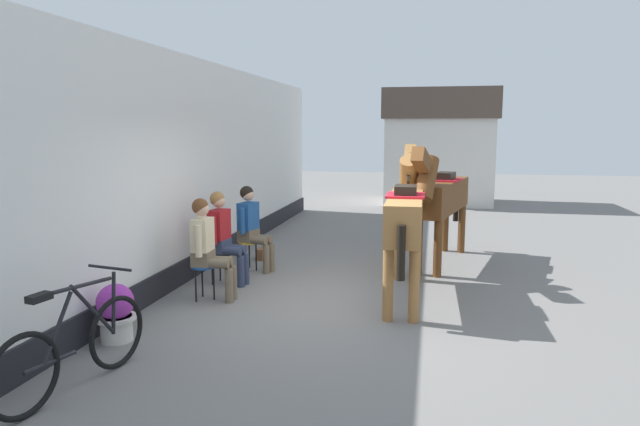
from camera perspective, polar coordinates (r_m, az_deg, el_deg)
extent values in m
plane|color=slate|center=(10.28, 4.20, -4.39)|extent=(40.00, 40.00, 0.00)
cube|color=white|center=(9.28, -12.79, 4.64)|extent=(0.30, 14.00, 3.40)
cube|color=black|center=(9.49, -12.38, -4.55)|extent=(0.34, 14.00, 0.36)
cube|color=silver|center=(17.94, 11.98, 5.18)|extent=(3.20, 2.40, 2.60)
cube|color=brown|center=(17.93, 12.15, 10.77)|extent=(3.40, 2.60, 0.90)
cylinder|color=#194C99|center=(7.75, -11.80, -5.33)|extent=(0.34, 0.34, 0.03)
cylinder|color=black|center=(7.76, -10.77, -7.11)|extent=(0.02, 0.02, 0.45)
cylinder|color=black|center=(7.94, -11.91, -6.78)|extent=(0.02, 0.02, 0.45)
cylinder|color=black|center=(7.72, -12.55, -7.24)|extent=(0.02, 0.02, 0.45)
cube|color=brown|center=(7.72, -11.82, -4.50)|extent=(0.25, 0.33, 0.20)
cube|color=beige|center=(7.66, -11.90, -2.17)|extent=(0.23, 0.35, 0.44)
sphere|color=tan|center=(7.60, -11.98, 0.43)|extent=(0.20, 0.20, 0.20)
sphere|color=#593319|center=(7.60, -12.12, 0.65)|extent=(0.22, 0.22, 0.22)
cylinder|color=brown|center=(7.74, -10.28, -4.80)|extent=(0.38, 0.15, 0.13)
cylinder|color=brown|center=(7.76, -8.89, -7.03)|extent=(0.11, 0.11, 0.46)
cylinder|color=brown|center=(7.59, -10.68, -5.07)|extent=(0.38, 0.15, 0.13)
cylinder|color=brown|center=(7.61, -9.26, -7.35)|extent=(0.11, 0.11, 0.46)
cylinder|color=beige|center=(7.84, -11.23, -2.27)|extent=(0.09, 0.09, 0.42)
cylinder|color=beige|center=(7.48, -12.29, -2.83)|extent=(0.09, 0.09, 0.42)
cylinder|color=black|center=(8.50, -10.17, -4.04)|extent=(0.34, 0.34, 0.03)
cylinder|color=black|center=(8.50, -9.29, -5.70)|extent=(0.02, 0.02, 0.45)
cylinder|color=black|center=(8.70, -10.15, -5.39)|extent=(0.02, 0.02, 0.45)
cylinder|color=black|center=(8.49, -10.94, -5.75)|extent=(0.02, 0.02, 0.45)
cube|color=#2D3851|center=(8.48, -10.19, -3.28)|extent=(0.28, 0.35, 0.20)
cube|color=maroon|center=(8.42, -10.25, -1.15)|extent=(0.26, 0.36, 0.44)
sphere|color=tan|center=(8.37, -10.31, 1.21)|extent=(0.20, 0.20, 0.20)
sphere|color=olive|center=(8.38, -10.44, 1.42)|extent=(0.22, 0.22, 0.22)
cylinder|color=#2D3851|center=(8.47, -8.79, -3.60)|extent=(0.39, 0.17, 0.13)
cylinder|color=#2D3851|center=(8.46, -7.59, -5.69)|extent=(0.11, 0.11, 0.46)
cylinder|color=#2D3851|center=(8.33, -9.29, -3.82)|extent=(0.39, 0.17, 0.13)
cylinder|color=#2D3851|center=(8.32, -8.08, -5.94)|extent=(0.11, 0.11, 0.46)
cylinder|color=maroon|center=(8.59, -9.49, -1.27)|extent=(0.09, 0.09, 0.42)
cylinder|color=maroon|center=(8.25, -10.78, -1.72)|extent=(0.09, 0.09, 0.42)
cylinder|color=gold|center=(9.24, -7.29, -2.96)|extent=(0.34, 0.34, 0.03)
cylinder|color=black|center=(9.22, -6.53, -4.51)|extent=(0.02, 0.02, 0.45)
cylinder|color=black|center=(9.43, -7.22, -4.22)|extent=(0.02, 0.02, 0.45)
cylinder|color=black|center=(9.23, -8.04, -4.52)|extent=(0.02, 0.02, 0.45)
cube|color=brown|center=(9.22, -7.30, -2.26)|extent=(0.31, 0.37, 0.20)
cube|color=#1E4C8C|center=(9.17, -7.34, -0.30)|extent=(0.30, 0.38, 0.44)
sphere|color=tan|center=(9.12, -7.38, 1.88)|extent=(0.20, 0.20, 0.20)
sphere|color=black|center=(9.13, -7.49, 2.07)|extent=(0.22, 0.22, 0.22)
cylinder|color=brown|center=(9.20, -6.03, -2.59)|extent=(0.40, 0.22, 0.13)
cylinder|color=brown|center=(9.16, -4.99, -4.53)|extent=(0.11, 0.11, 0.46)
cylinder|color=brown|center=(9.06, -6.56, -2.76)|extent=(0.40, 0.22, 0.13)
cylinder|color=brown|center=(9.03, -5.51, -4.74)|extent=(0.11, 0.11, 0.46)
cylinder|color=#1E4C8C|center=(9.33, -6.56, -0.44)|extent=(0.09, 0.09, 0.42)
cylinder|color=#1E4C8C|center=(9.00, -7.92, -0.80)|extent=(0.09, 0.09, 0.42)
cube|color=#9E6B38|center=(7.60, 8.70, -0.17)|extent=(0.47, 2.21, 0.52)
cylinder|color=#9E6B38|center=(8.70, 7.81, -3.80)|extent=(0.13, 0.13, 0.90)
cylinder|color=#9E6B38|center=(8.69, 9.86, -3.86)|extent=(0.13, 0.13, 0.90)
cylinder|color=#9E6B38|center=(6.82, 6.94, -7.25)|extent=(0.13, 0.13, 0.90)
cylinder|color=#9E6B38|center=(6.81, 9.57, -7.34)|extent=(0.13, 0.13, 0.90)
cylinder|color=#9E6B38|center=(8.75, 9.05, 3.54)|extent=(0.29, 0.63, 0.73)
cube|color=#9E6B38|center=(9.07, 9.17, 5.65)|extent=(0.19, 0.53, 0.40)
cube|color=black|center=(8.72, 9.07, 4.44)|extent=(0.05, 0.63, 0.48)
cylinder|color=black|center=(6.53, 8.27, -4.05)|extent=(0.10, 0.10, 0.65)
cube|color=red|center=(7.47, 8.72, 1.80)|extent=(0.51, 0.61, 0.03)
cube|color=black|center=(7.46, 8.73, 2.34)|extent=(0.29, 0.44, 0.12)
cube|color=brown|center=(9.79, 12.46, 1.67)|extent=(0.94, 2.24, 0.52)
cylinder|color=brown|center=(8.93, 11.92, -3.59)|extent=(0.13, 0.13, 0.90)
cylinder|color=brown|center=(9.00, 9.99, -3.43)|extent=(0.13, 0.13, 0.90)
cylinder|color=brown|center=(10.80, 14.24, -1.57)|extent=(0.13, 0.13, 0.90)
cylinder|color=brown|center=(10.86, 12.63, -1.46)|extent=(0.13, 0.13, 0.90)
cylinder|color=brown|center=(8.59, 10.80, 3.40)|extent=(0.42, 0.68, 0.73)
cube|color=brown|center=(8.24, 10.28, 5.34)|extent=(0.30, 0.56, 0.40)
cube|color=black|center=(8.60, 10.86, 4.34)|extent=(0.18, 0.62, 0.48)
cylinder|color=black|center=(10.94, 13.70, 0.88)|extent=(0.12, 0.12, 0.65)
cube|color=red|center=(9.86, 12.63, 3.32)|extent=(0.63, 0.70, 0.03)
cube|color=black|center=(9.86, 12.65, 3.73)|extent=(0.37, 0.49, 0.12)
cylinder|color=beige|center=(6.63, -20.02, -11.00)|extent=(0.34, 0.34, 0.28)
cylinder|color=beige|center=(6.59, -20.08, -10.01)|extent=(0.43, 0.43, 0.04)
sphere|color=purple|center=(6.54, -20.16, -8.52)|extent=(0.40, 0.40, 0.40)
torus|color=black|center=(5.87, -19.98, -11.34)|extent=(0.18, 0.71, 0.71)
torus|color=black|center=(5.20, -27.96, -14.47)|extent=(0.18, 0.71, 0.71)
cylinder|color=black|center=(5.57, -22.14, -9.16)|extent=(0.13, 0.50, 0.60)
cylinder|color=black|center=(5.32, -25.16, -10.47)|extent=(0.10, 0.36, 0.55)
cylinder|color=black|center=(5.39, -23.50, -6.90)|extent=(0.18, 0.80, 0.09)
cylinder|color=black|center=(5.35, -25.77, -13.54)|extent=(0.13, 0.52, 0.06)
cylinder|color=black|center=(5.76, -20.30, -8.60)|extent=(0.05, 0.09, 0.60)
cylinder|color=black|center=(5.65, -20.66, -5.26)|extent=(0.50, 0.12, 0.03)
cube|color=black|center=(5.13, -26.71, -7.71)|extent=(0.13, 0.21, 0.06)
cylinder|color=white|center=(11.55, 7.57, -0.75)|extent=(0.32, 0.32, 0.03)
cylinder|color=silver|center=(11.59, 8.19, -1.89)|extent=(0.02, 0.02, 0.43)
cylinder|color=silver|center=(11.71, 7.27, -1.77)|extent=(0.02, 0.02, 0.43)
cylinder|color=silver|center=(11.49, 7.18, -1.96)|extent=(0.02, 0.02, 0.43)
cube|color=brown|center=(10.03, -6.07, -4.16)|extent=(0.14, 0.29, 0.20)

